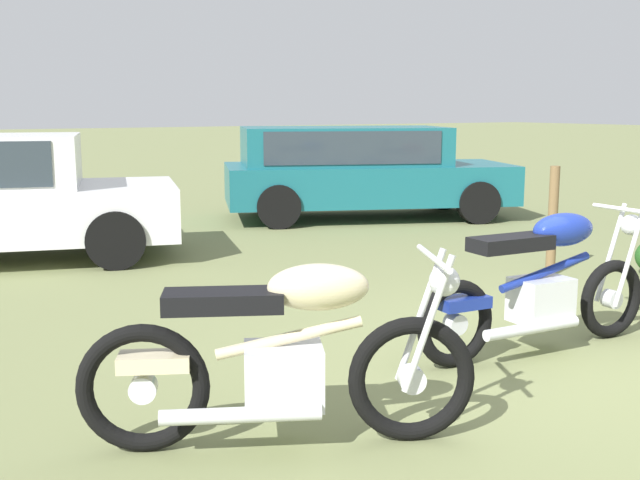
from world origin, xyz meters
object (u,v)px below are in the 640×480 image
Objects in this scene: fence_post_wooden at (553,221)px; motorcycle_blue at (543,284)px; motorcycle_cream at (284,356)px; car_teal at (356,165)px.

motorcycle_blue is at bearing -139.10° from fence_post_wooden.
car_teal is (4.95, 6.73, 0.35)m from motorcycle_cream.
fence_post_wooden is at bearing 44.68° from motorcycle_blue.
motorcycle_cream is at bearing -104.35° from car_teal.
motorcycle_cream is at bearing -165.64° from motorcycle_blue.
motorcycle_blue is at bearing 36.21° from motorcycle_cream.
fence_post_wooden reaches higher than motorcycle_blue.
fence_post_wooden is at bearing -75.28° from car_teal.
car_teal reaches higher than motorcycle_cream.
car_teal reaches higher than fence_post_wooden.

